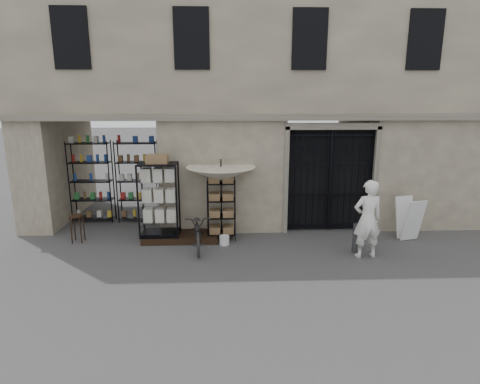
{
  "coord_description": "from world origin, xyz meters",
  "views": [
    {
      "loc": [
        -1.19,
        -8.77,
        3.83
      ],
      "look_at": [
        -0.8,
        1.4,
        1.35
      ],
      "focal_mm": 30.0,
      "sensor_mm": 36.0,
      "label": 1
    }
  ],
  "objects_px": {
    "market_umbrella": "(221,170)",
    "shopkeeper": "(365,257)",
    "bicycle": "(198,248)",
    "wire_rack": "(221,210)",
    "steel_bollard": "(355,238)",
    "white_bucket": "(224,240)",
    "display_cabinet": "(159,204)",
    "wooden_stool": "(77,228)",
    "easel_sign": "(409,219)"
  },
  "relations": [
    {
      "from": "wooden_stool",
      "to": "easel_sign",
      "type": "height_order",
      "value": "easel_sign"
    },
    {
      "from": "wooden_stool",
      "to": "shopkeeper",
      "type": "xyz_separation_m",
      "value": [
        7.3,
        -1.3,
        -0.39
      ]
    },
    {
      "from": "wooden_stool",
      "to": "shopkeeper",
      "type": "relative_size",
      "value": 0.39
    },
    {
      "from": "wooden_stool",
      "to": "easel_sign",
      "type": "relative_size",
      "value": 0.65
    },
    {
      "from": "steel_bollard",
      "to": "white_bucket",
      "type": "bearing_deg",
      "value": 168.64
    },
    {
      "from": "steel_bollard",
      "to": "shopkeeper",
      "type": "bearing_deg",
      "value": -60.52
    },
    {
      "from": "white_bucket",
      "to": "bicycle",
      "type": "relative_size",
      "value": 0.14
    },
    {
      "from": "easel_sign",
      "to": "wooden_stool",
      "type": "bearing_deg",
      "value": 165.08
    },
    {
      "from": "wooden_stool",
      "to": "steel_bollard",
      "type": "xyz_separation_m",
      "value": [
        7.14,
        -1.01,
        -0.01
      ]
    },
    {
      "from": "shopkeeper",
      "to": "easel_sign",
      "type": "height_order",
      "value": "easel_sign"
    },
    {
      "from": "white_bucket",
      "to": "bicycle",
      "type": "bearing_deg",
      "value": -163.78
    },
    {
      "from": "white_bucket",
      "to": "display_cabinet",
      "type": "bearing_deg",
      "value": 167.69
    },
    {
      "from": "easel_sign",
      "to": "white_bucket",
      "type": "bearing_deg",
      "value": 168.39
    },
    {
      "from": "market_umbrella",
      "to": "white_bucket",
      "type": "distance_m",
      "value": 1.85
    },
    {
      "from": "wire_rack",
      "to": "steel_bollard",
      "type": "xyz_separation_m",
      "value": [
        3.32,
        -1.13,
        -0.43
      ]
    },
    {
      "from": "wire_rack",
      "to": "steel_bollard",
      "type": "distance_m",
      "value": 3.53
    },
    {
      "from": "shopkeeper",
      "to": "display_cabinet",
      "type": "bearing_deg",
      "value": -21.13
    },
    {
      "from": "market_umbrella",
      "to": "bicycle",
      "type": "relative_size",
      "value": 1.44
    },
    {
      "from": "wire_rack",
      "to": "bicycle",
      "type": "bearing_deg",
      "value": -122.71
    },
    {
      "from": "display_cabinet",
      "to": "white_bucket",
      "type": "height_order",
      "value": "display_cabinet"
    },
    {
      "from": "white_bucket",
      "to": "wooden_stool",
      "type": "xyz_separation_m",
      "value": [
        -3.9,
        0.36,
        0.27
      ]
    },
    {
      "from": "bicycle",
      "to": "easel_sign",
      "type": "distance_m",
      "value": 5.68
    },
    {
      "from": "bicycle",
      "to": "steel_bollard",
      "type": "xyz_separation_m",
      "value": [
        3.91,
        -0.46,
        0.38
      ]
    },
    {
      "from": "market_umbrella",
      "to": "bicycle",
      "type": "xyz_separation_m",
      "value": [
        -0.6,
        -0.74,
        -1.88
      ]
    },
    {
      "from": "wire_rack",
      "to": "wooden_stool",
      "type": "distance_m",
      "value": 3.85
    },
    {
      "from": "wire_rack",
      "to": "white_bucket",
      "type": "xyz_separation_m",
      "value": [
        0.07,
        -0.48,
        -0.69
      ]
    },
    {
      "from": "easel_sign",
      "to": "market_umbrella",
      "type": "bearing_deg",
      "value": 162.16
    },
    {
      "from": "market_umbrella",
      "to": "steel_bollard",
      "type": "bearing_deg",
      "value": -19.84
    },
    {
      "from": "wooden_stool",
      "to": "easel_sign",
      "type": "distance_m",
      "value": 8.86
    },
    {
      "from": "display_cabinet",
      "to": "white_bucket",
      "type": "xyz_separation_m",
      "value": [
        1.71,
        -0.37,
        -0.91
      ]
    },
    {
      "from": "market_umbrella",
      "to": "easel_sign",
      "type": "bearing_deg",
      "value": -4.01
    },
    {
      "from": "display_cabinet",
      "to": "white_bucket",
      "type": "relative_size",
      "value": 8.34
    },
    {
      "from": "wire_rack",
      "to": "bicycle",
      "type": "height_order",
      "value": "wire_rack"
    },
    {
      "from": "easel_sign",
      "to": "steel_bollard",
      "type": "bearing_deg",
      "value": -167.72
    },
    {
      "from": "bicycle",
      "to": "shopkeeper",
      "type": "relative_size",
      "value": 0.95
    },
    {
      "from": "wire_rack",
      "to": "display_cabinet",
      "type": "bearing_deg",
      "value": -167.44
    },
    {
      "from": "white_bucket",
      "to": "shopkeeper",
      "type": "height_order",
      "value": "white_bucket"
    },
    {
      "from": "market_umbrella",
      "to": "shopkeeper",
      "type": "distance_m",
      "value": 4.23
    },
    {
      "from": "shopkeeper",
      "to": "white_bucket",
      "type": "bearing_deg",
      "value": -22.16
    },
    {
      "from": "market_umbrella",
      "to": "wire_rack",
      "type": "bearing_deg",
      "value": -89.42
    },
    {
      "from": "steel_bollard",
      "to": "easel_sign",
      "type": "relative_size",
      "value": 0.67
    },
    {
      "from": "display_cabinet",
      "to": "wooden_stool",
      "type": "height_order",
      "value": "display_cabinet"
    },
    {
      "from": "wire_rack",
      "to": "wooden_stool",
      "type": "bearing_deg",
      "value": -169.36
    },
    {
      "from": "wire_rack",
      "to": "shopkeeper",
      "type": "bearing_deg",
      "value": -13.29
    },
    {
      "from": "display_cabinet",
      "to": "white_bucket",
      "type": "distance_m",
      "value": 1.97
    },
    {
      "from": "bicycle",
      "to": "shopkeeper",
      "type": "distance_m",
      "value": 4.14
    },
    {
      "from": "bicycle",
      "to": "wooden_stool",
      "type": "bearing_deg",
      "value": 164.8
    },
    {
      "from": "market_umbrella",
      "to": "wooden_stool",
      "type": "xyz_separation_m",
      "value": [
        -3.82,
        -0.18,
        -1.5
      ]
    },
    {
      "from": "market_umbrella",
      "to": "shopkeeper",
      "type": "height_order",
      "value": "market_umbrella"
    },
    {
      "from": "display_cabinet",
      "to": "market_umbrella",
      "type": "distance_m",
      "value": 1.85
    }
  ]
}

